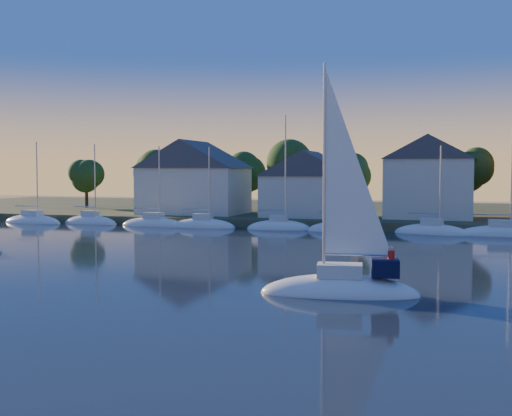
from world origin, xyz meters
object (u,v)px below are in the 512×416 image
at_px(clubhouse_east, 429,176).
at_px(hero_sailboat, 342,284).
at_px(clubhouse_west, 194,176).
at_px(clubhouse_centre, 310,183).

bearing_deg(clubhouse_east, hero_sailboat, -92.23).
height_order(clubhouse_west, clubhouse_east, clubhouse_east).
xyz_separation_m(clubhouse_centre, hero_sailboat, (12.22, -43.59, -4.57)).
bearing_deg(hero_sailboat, clubhouse_east, -101.95).
distance_m(clubhouse_centre, hero_sailboat, 45.50).
bearing_deg(hero_sailboat, clubhouse_west, -67.39).
height_order(clubhouse_centre, clubhouse_east, clubhouse_east).
relative_size(clubhouse_west, clubhouse_east, 1.30).
bearing_deg(clubhouse_centre, hero_sailboat, -74.34).
height_order(clubhouse_west, hero_sailboat, hero_sailboat).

